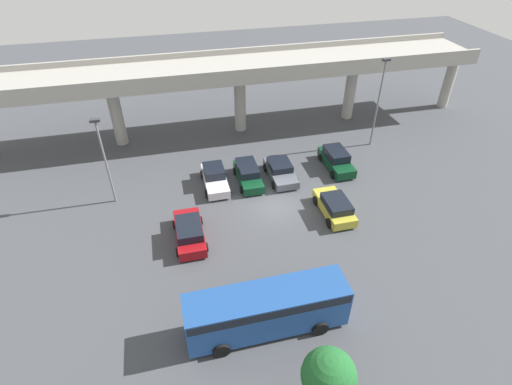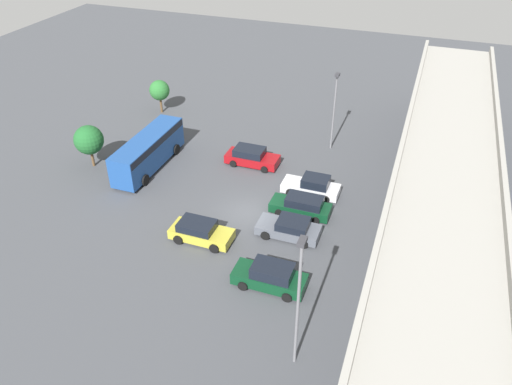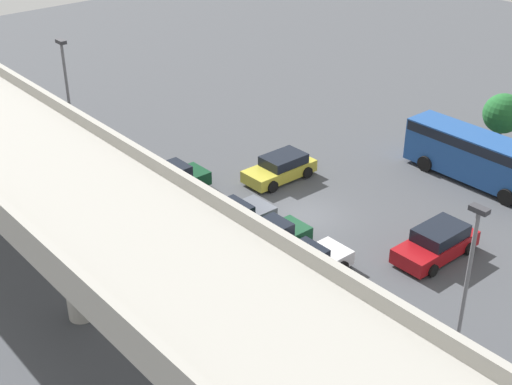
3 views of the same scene
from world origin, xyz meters
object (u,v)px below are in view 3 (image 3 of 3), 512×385
(parked_car_3, at_px, (232,218))
(parked_car_5, at_px, (169,182))
(shuttle_bus, at_px, (478,155))
(parked_car_2, at_px, (266,240))
(parked_car_1, at_px, (305,265))
(parked_car_4, at_px, (281,168))
(lamp_post_near_aisle, at_px, (69,102))
(tree_front_centre, at_px, (503,114))
(parked_car_0, at_px, (437,243))
(lamp_post_mid_lot, at_px, (468,277))

(parked_car_3, distance_m, parked_car_5, 5.30)
(parked_car_3, height_order, parked_car_5, parked_car_5)
(shuttle_bus, bearing_deg, parked_car_2, -98.84)
(parked_car_3, height_order, shuttle_bus, shuttle_bus)
(parked_car_1, xyz_separation_m, parked_car_2, (2.84, -0.07, -0.01))
(parked_car_4, bearing_deg, parked_car_5, -23.86)
(lamp_post_near_aisle, xyz_separation_m, tree_front_centre, (-13.76, -22.38, -2.37))
(tree_front_centre, bearing_deg, parked_car_5, 65.52)
(parked_car_0, height_order, parked_car_4, parked_car_0)
(parked_car_4, xyz_separation_m, tree_front_centre, (-6.11, -13.24, 1.83))
(parked_car_1, distance_m, parked_car_5, 10.97)
(parked_car_0, distance_m, parked_car_5, 15.15)
(parked_car_3, relative_size, parked_car_5, 0.97)
(parked_car_3, bearing_deg, lamp_post_near_aisle, 108.13)
(shuttle_bus, height_order, lamp_post_near_aisle, lamp_post_near_aisle)
(parked_car_3, relative_size, shuttle_bus, 0.51)
(lamp_post_near_aisle, bearing_deg, parked_car_5, -148.50)
(parked_car_2, bearing_deg, tree_front_centre, -2.03)
(parked_car_4, distance_m, lamp_post_mid_lot, 17.68)
(parked_car_3, distance_m, shuttle_bus, 15.17)
(parked_car_2, distance_m, lamp_post_mid_lot, 11.50)
(parked_car_2, bearing_deg, shuttle_bus, -8.84)
(parked_car_0, height_order, parked_car_2, parked_car_0)
(parked_car_2, relative_size, shuttle_bus, 0.51)
(parked_car_2, bearing_deg, lamp_post_mid_lot, -88.93)
(lamp_post_mid_lot, bearing_deg, parked_car_5, 1.28)
(shuttle_bus, bearing_deg, parked_car_5, -125.41)
(parked_car_5, distance_m, tree_front_centre, 21.32)
(parked_car_0, xyz_separation_m, shuttle_bus, (3.40, -8.23, 0.98))
(parked_car_5, height_order, lamp_post_mid_lot, lamp_post_mid_lot)
(parked_car_1, relative_size, parked_car_5, 0.98)
(lamp_post_near_aisle, bearing_deg, parked_car_3, -161.87)
(parked_car_1, bearing_deg, tree_front_centre, 6.43)
(parked_car_0, bearing_deg, lamp_post_near_aisle, -63.39)
(parked_car_1, relative_size, parked_car_4, 1.03)
(parked_car_1, height_order, lamp_post_near_aisle, lamp_post_near_aisle)
(parked_car_0, bearing_deg, parked_car_4, -88.75)
(lamp_post_near_aisle, distance_m, tree_front_centre, 26.38)
(parked_car_0, xyz_separation_m, tree_front_centre, (4.96, -13.00, 1.80))
(parked_car_1, relative_size, lamp_post_near_aisle, 0.54)
(shuttle_bus, height_order, tree_front_centre, tree_front_centre)
(parked_car_1, distance_m, lamp_post_mid_lot, 8.84)
(parked_car_3, distance_m, parked_car_4, 6.34)
(parked_car_1, bearing_deg, parked_car_0, -24.28)
(parked_car_4, bearing_deg, parked_car_1, 54.26)
(parked_car_1, xyz_separation_m, parked_car_3, (5.68, -0.17, -0.08))
(parked_car_2, distance_m, lamp_post_near_aisle, 14.12)
(parked_car_2, relative_size, parked_car_3, 1.02)
(shuttle_bus, bearing_deg, parked_car_1, -87.58)
(parked_car_1, bearing_deg, lamp_post_mid_lot, -88.04)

